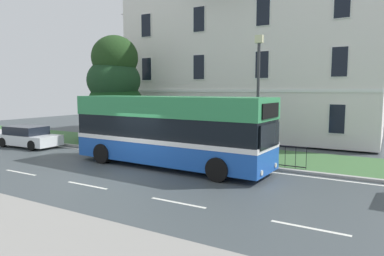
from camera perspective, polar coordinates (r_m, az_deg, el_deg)
name	(u,v)px	position (r m, az deg, el deg)	size (l,w,h in m)	color
ground_plane	(133,171)	(15.41, -9.76, -7.10)	(60.00, 56.00, 0.18)	#3E464A
georgian_townhouse	(252,51)	(27.26, 9.94, 12.46)	(18.41, 8.75, 12.70)	silver
iron_verge_railing	(181,146)	(17.96, -1.86, -3.02)	(12.73, 0.04, 0.97)	black
evergreen_tree	(114,98)	(24.50, -12.74, 4.91)	(4.70, 4.70, 7.49)	#423328
single_decker_bus	(169,130)	(15.81, -3.79, -0.35)	(9.71, 2.93, 3.24)	#1C51B3
parked_hatchback_01	(28,137)	(23.79, -25.53, -1.33)	(4.22, 2.01, 1.29)	white
street_lamp_post	(258,89)	(16.64, 10.91, 6.34)	(0.36, 0.24, 5.96)	#333338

